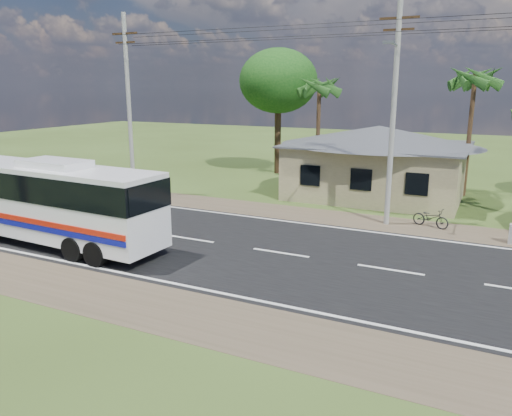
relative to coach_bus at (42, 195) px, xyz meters
The scene contains 9 objects.
ground 10.68m from the coach_bus, 17.85° to the left, with size 120.00×120.00×0.00m, color #314418.
road 10.68m from the coach_bus, 17.85° to the left, with size 120.00×16.00×0.03m.
house 19.56m from the coach_bus, 55.93° to the left, with size 12.40×10.00×5.00m.
utility_poles 16.32m from the coach_bus, 37.51° to the left, with size 32.80×2.22×11.00m.
palm_mid 25.09m from the coach_bus, 49.54° to the left, with size 2.80×2.80×8.20m.
palm_far 20.61m from the coach_bus, 72.77° to the left, with size 2.80×2.80×7.70m.
tree_behind_house 21.87m from the coach_bus, 84.73° to the left, with size 6.00×6.00×9.61m.
coach_bus is the anchor object (origin of this frame).
motorcycle 18.17m from the coach_bus, 33.89° to the left, with size 0.64×1.82×0.96m, color black.
Camera 1 is at (7.68, -18.17, 6.78)m, focal length 35.00 mm.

